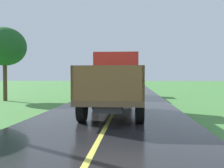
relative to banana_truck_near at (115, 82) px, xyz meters
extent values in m
cube|color=#2D2D30|center=(-0.01, -0.80, -0.80)|extent=(0.90, 5.51, 0.24)
cube|color=brown|center=(-0.01, -0.80, -0.60)|extent=(2.30, 5.80, 0.20)
cube|color=red|center=(-0.01, 1.15, 0.45)|extent=(2.10, 1.90, 1.90)
cube|color=black|center=(-0.01, 2.10, 0.79)|extent=(1.78, 0.02, 0.76)
cube|color=brown|center=(-1.12, -1.78, 0.05)|extent=(0.08, 3.85, 1.10)
cube|color=brown|center=(1.10, -1.78, 0.05)|extent=(0.08, 3.85, 1.10)
cube|color=brown|center=(-0.01, -3.66, 0.05)|extent=(2.30, 0.08, 1.10)
cube|color=brown|center=(-0.01, 0.11, 0.05)|extent=(2.30, 0.08, 1.10)
cylinder|color=black|center=(-1.06, 1.00, -0.90)|extent=(0.28, 1.00, 1.00)
cylinder|color=black|center=(1.04, 1.00, -0.90)|extent=(0.28, 1.00, 1.00)
cylinder|color=black|center=(-1.06, -2.40, -0.90)|extent=(0.28, 1.00, 1.00)
cylinder|color=black|center=(1.04, -2.40, -0.90)|extent=(0.28, 1.00, 1.00)
ellipsoid|color=#AFCC19|center=(0.50, -2.28, -0.28)|extent=(0.44, 0.45, 0.44)
ellipsoid|color=gold|center=(0.61, -0.46, 0.32)|extent=(0.42, 0.46, 0.50)
ellipsoid|color=#A7CF27|center=(0.00, -1.98, 0.00)|extent=(0.46, 0.51, 0.40)
ellipsoid|color=#AED01A|center=(0.51, -1.77, 0.02)|extent=(0.45, 0.46, 0.49)
ellipsoid|color=#B6CD2E|center=(0.54, -3.02, -0.29)|extent=(0.59, 0.70, 0.48)
ellipsoid|color=#B4D42E|center=(-0.49, -0.65, 0.03)|extent=(0.59, 0.70, 0.37)
ellipsoid|color=#B3C82A|center=(-0.16, -1.66, -0.01)|extent=(0.54, 0.57, 0.44)
ellipsoid|color=#BFCE28|center=(0.13, -0.36, 0.32)|extent=(0.57, 0.52, 0.52)
ellipsoid|color=#AEC228|center=(0.17, -3.03, -0.03)|extent=(0.54, 0.65, 0.38)
ellipsoid|color=#ADD12B|center=(-0.02, -3.29, -0.03)|extent=(0.58, 0.53, 0.51)
ellipsoid|color=#ABC227|center=(-0.54, -2.22, 0.33)|extent=(0.48, 0.57, 0.40)
ellipsoid|color=#AAC31E|center=(-0.25, -3.12, 0.00)|extent=(0.44, 0.42, 0.37)
cube|color=#2D2D30|center=(-0.45, 9.52, -0.80)|extent=(0.90, 5.51, 0.24)
cube|color=brown|center=(-0.45, 9.52, -0.60)|extent=(2.30, 5.80, 0.20)
cube|color=gold|center=(-0.45, 11.47, 0.45)|extent=(2.10, 1.90, 1.90)
cube|color=black|center=(-0.45, 12.42, 0.79)|extent=(1.78, 0.02, 0.76)
cube|color=#232328|center=(-1.56, 8.54, 0.05)|extent=(0.08, 3.85, 1.10)
cube|color=#232328|center=(0.66, 8.54, 0.05)|extent=(0.08, 3.85, 1.10)
cube|color=#232328|center=(-0.45, 6.66, 0.05)|extent=(2.30, 0.08, 1.10)
cube|color=#232328|center=(-0.45, 10.43, 0.05)|extent=(2.30, 0.08, 1.10)
cylinder|color=black|center=(-1.50, 11.31, -0.90)|extent=(0.28, 1.00, 1.00)
cylinder|color=black|center=(0.60, 11.31, -0.90)|extent=(0.28, 1.00, 1.00)
cylinder|color=black|center=(-1.50, 7.92, -0.90)|extent=(0.28, 1.00, 1.00)
cylinder|color=black|center=(0.60, 7.92, -0.90)|extent=(0.28, 1.00, 1.00)
ellipsoid|color=#ACD128|center=(0.05, 7.17, -0.01)|extent=(0.59, 0.72, 0.37)
ellipsoid|color=#BDD01A|center=(-1.34, 6.97, -0.01)|extent=(0.48, 0.55, 0.48)
ellipsoid|color=gold|center=(0.30, 7.45, -0.34)|extent=(0.41, 0.43, 0.42)
ellipsoid|color=#B0D228|center=(-0.90, 8.71, 0.03)|extent=(0.60, 0.57, 0.43)
ellipsoid|color=#BCD120|center=(-0.74, 9.52, 0.01)|extent=(0.53, 0.53, 0.45)
ellipsoid|color=gold|center=(-0.72, 7.35, -0.03)|extent=(0.60, 0.77, 0.50)
ellipsoid|color=#B0C12E|center=(-0.85, 8.72, -0.03)|extent=(0.48, 0.48, 0.50)
ellipsoid|color=#A8CB22|center=(-0.65, 10.10, 0.01)|extent=(0.47, 0.47, 0.50)
ellipsoid|color=#ADD132|center=(-0.43, 7.39, 0.01)|extent=(0.45, 0.53, 0.39)
ellipsoid|color=#B7CA27|center=(-1.18, 8.27, -0.31)|extent=(0.48, 0.62, 0.45)
ellipsoid|color=#B5C01F|center=(-0.78, 7.40, 0.02)|extent=(0.51, 0.65, 0.42)
cylinder|color=#4C3823|center=(-8.30, 5.93, -0.14)|extent=(0.28, 0.28, 2.67)
ellipsoid|color=#1E5623|center=(-8.30, 5.93, 2.40)|extent=(3.03, 3.03, 2.73)
camera|label=1|loc=(0.76, -11.45, 0.25)|focal=40.60mm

